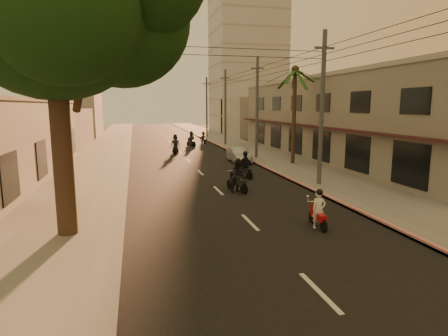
% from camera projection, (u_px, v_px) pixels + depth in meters
% --- Properties ---
extents(ground, '(160.00, 160.00, 0.00)m').
position_uv_depth(ground, '(266.00, 239.00, 13.45)').
color(ground, '#383023').
rests_on(ground, ground).
extents(road, '(10.00, 140.00, 0.02)m').
position_uv_depth(road, '(189.00, 161.00, 32.65)').
color(road, black).
rests_on(road, ground).
extents(sidewalk_right, '(5.00, 140.00, 0.12)m').
position_uv_depth(sidewalk_right, '(270.00, 158.00, 34.35)').
color(sidewalk_right, slate).
rests_on(sidewalk_right, ground).
extents(sidewalk_left, '(5.00, 140.00, 0.12)m').
position_uv_depth(sidewalk_left, '(99.00, 163.00, 30.93)').
color(sidewalk_left, slate).
rests_on(sidewalk_left, ground).
extents(curb_stripe, '(0.20, 60.00, 0.20)m').
position_uv_depth(curb_stripe, '(263.00, 167.00, 29.00)').
color(curb_stripe, red).
rests_on(curb_stripe, ground).
extents(shophouse_row, '(8.80, 34.20, 7.30)m').
position_uv_depth(shophouse_row, '(347.00, 118.00, 33.31)').
color(shophouse_row, gray).
rests_on(shophouse_row, ground).
extents(distant_tower, '(12.10, 12.10, 28.00)m').
position_uv_depth(distant_tower, '(247.00, 55.00, 68.55)').
color(distant_tower, '#B7B5B2').
rests_on(distant_tower, ground).
extents(palm_tree, '(5.00, 5.00, 8.20)m').
position_uv_depth(palm_tree, '(295.00, 75.00, 29.46)').
color(palm_tree, black).
rests_on(palm_tree, ground).
extents(utility_poles, '(1.20, 48.26, 9.00)m').
position_uv_depth(utility_poles, '(257.00, 85.00, 32.99)').
color(utility_poles, '#38383A').
rests_on(utility_poles, ground).
extents(filler_right, '(8.00, 14.00, 6.00)m').
position_uv_depth(filler_right, '(254.00, 117.00, 59.34)').
color(filler_right, '#ADA69C').
rests_on(filler_right, ground).
extents(filler_left_near, '(8.00, 14.00, 4.40)m').
position_uv_depth(filler_left_near, '(49.00, 129.00, 42.53)').
color(filler_left_near, '#ADA69C').
rests_on(filler_left_near, ground).
extents(filler_left_far, '(8.00, 14.00, 7.00)m').
position_uv_depth(filler_left_far, '(73.00, 114.00, 59.59)').
color(filler_left_far, '#ADA69C').
rests_on(filler_left_far, ground).
extents(scooter_red, '(0.63, 1.62, 1.58)m').
position_uv_depth(scooter_red, '(319.00, 211.00, 14.59)').
color(scooter_red, black).
rests_on(scooter_red, ground).
extents(scooter_mid_a, '(1.30, 1.87, 1.92)m').
position_uv_depth(scooter_mid_a, '(238.00, 177.00, 20.67)').
color(scooter_mid_a, black).
rests_on(scooter_mid_a, ground).
extents(scooter_mid_b, '(1.24, 1.81, 1.83)m').
position_uv_depth(scooter_mid_b, '(245.00, 166.00, 24.65)').
color(scooter_mid_b, black).
rests_on(scooter_mid_b, ground).
extents(scooter_far_a, '(1.19, 1.99, 1.99)m').
position_uv_depth(scooter_far_a, '(175.00, 145.00, 37.47)').
color(scooter_far_a, black).
rests_on(scooter_far_a, ground).
extents(scooter_far_b, '(1.12, 1.61, 1.58)m').
position_uv_depth(scooter_far_b, '(203.00, 138.00, 47.17)').
color(scooter_far_b, black).
rests_on(scooter_far_b, ground).
extents(parked_car, '(1.50, 3.96, 1.29)m').
position_uv_depth(parked_car, '(239.00, 155.00, 31.73)').
color(parked_car, '#9FA2A7').
rests_on(parked_car, ground).
extents(scooter_far_c, '(1.26, 1.76, 1.85)m').
position_uv_depth(scooter_far_c, '(191.00, 140.00, 43.79)').
color(scooter_far_c, black).
rests_on(scooter_far_c, ground).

